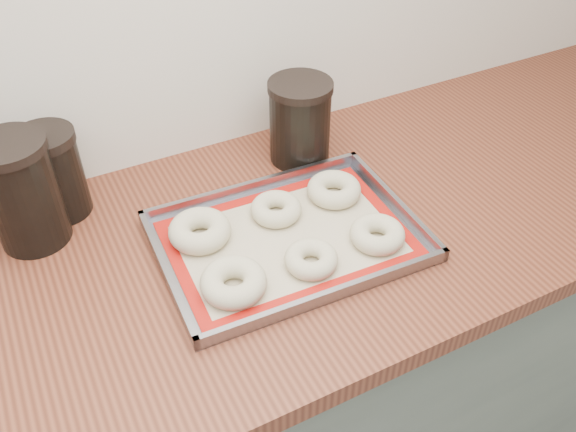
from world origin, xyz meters
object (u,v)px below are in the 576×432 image
bagel_front_right (377,234)px  bagel_back_mid (276,209)px  canister_left (22,192)px  bagel_back_right (334,190)px  canister_mid (53,173)px  bagel_front_mid (311,259)px  bagel_back_left (200,231)px  canister_right (300,121)px  bagel_front_left (233,282)px  baking_tray (288,238)px

bagel_front_right → bagel_back_mid: 0.19m
bagel_back_mid → canister_left: (-0.41, 0.15, 0.08)m
bagel_back_right → canister_mid: (-0.48, 0.21, 0.06)m
canister_left → canister_mid: (0.06, 0.06, -0.02)m
bagel_front_mid → bagel_back_left: bearing=133.6°
canister_right → bagel_front_left: bearing=-133.4°
baking_tray → canister_right: canister_right is taller
bagel_front_right → bagel_front_left: bearing=178.3°
canister_mid → bagel_back_right: bearing=-23.4°
bagel_back_right → canister_left: canister_left is taller
bagel_front_left → bagel_back_left: bearing=91.6°
baking_tray → canister_mid: 0.45m
bagel_back_left → bagel_back_right: bearing=-0.9°
bagel_front_left → bagel_back_left: (-0.00, 0.14, 0.00)m
bagel_front_mid → bagel_back_right: bagel_back_right is taller
bagel_back_mid → canister_mid: size_ratio=0.55×
bagel_back_mid → canister_mid: bearing=149.6°
bagel_front_mid → canister_mid: 0.50m
bagel_front_mid → bagel_front_left: bearing=176.6°
canister_right → baking_tray: bearing=-122.5°
bagel_back_right → canister_right: size_ratio=0.59×
bagel_front_left → canister_left: 0.40m
bagel_front_left → bagel_back_mid: 0.20m
bagel_back_mid → canister_left: bearing=159.9°
bagel_front_left → bagel_front_right: bearing=-1.7°
bagel_back_right → canister_mid: 0.52m
bagel_front_right → bagel_back_right: size_ratio=0.94×
bagel_front_left → bagel_back_right: (0.27, 0.14, -0.00)m
canister_left → bagel_back_left: bearing=-29.2°
bagel_back_left → canister_left: 0.31m
bagel_back_mid → bagel_front_right: bearing=-48.7°
bagel_front_left → bagel_back_right: bearing=27.0°
bagel_front_right → bagel_back_left: bearing=151.5°
canister_left → canister_right: size_ratio=1.16×
baking_tray → canister_left: bearing=151.3°
bagel_back_right → canister_left: bearing=164.4°
bagel_front_mid → canister_left: canister_left is taller
bagel_back_mid → bagel_back_right: 0.13m
bagel_back_left → canister_left: canister_left is taller
canister_mid → baking_tray: bearing=-38.9°
canister_left → canister_mid: canister_left is taller
baking_tray → bagel_back_left: bagel_back_left is taller
bagel_front_mid → bagel_back_left: size_ratio=0.82×
bagel_front_mid → canister_mid: size_ratio=0.54×
canister_mid → bagel_front_right: bearing=-36.3°
canister_mid → bagel_back_left: bearing=-45.0°
bagel_back_right → bagel_front_left: bearing=-153.0°
bagel_back_mid → bagel_back_right: (0.13, 0.00, 0.00)m
bagel_back_mid → canister_right: bearing=49.6°
bagel_front_right → bagel_back_left: (-0.28, 0.15, 0.00)m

